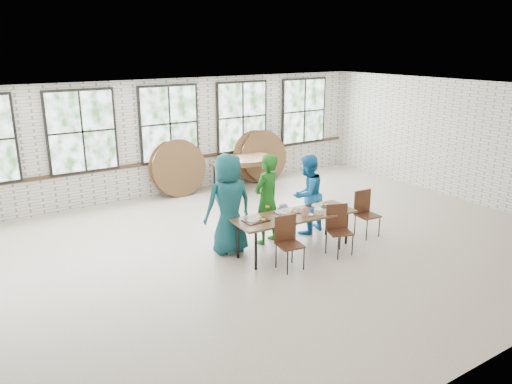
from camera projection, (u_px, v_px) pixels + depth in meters
room at (169, 125)px, 12.79m from camera, size 12.00×12.00×12.00m
dining_table at (295, 217)px, 9.46m from camera, size 2.46×0.99×0.74m
chair_near_left at (288, 238)px, 8.80m from camera, size 0.48×0.46×0.95m
chair_near_right at (338, 225)px, 9.41m from camera, size 0.54×0.53×0.95m
chair_spare at (365, 209)px, 10.30m from camera, size 0.45×0.44×0.95m
adult_teal at (229, 204)px, 9.33m from camera, size 0.97×0.66×1.93m
adult_green at (267, 199)px, 9.81m from camera, size 0.76×0.61×1.81m
toddler at (283, 221)px, 10.18m from camera, size 0.53×0.38×0.74m
adult_blue at (307, 194)px, 10.37m from camera, size 0.94×0.81×1.67m
storage_table at (244, 163)px, 13.70m from camera, size 1.85×0.88×0.74m
tabletop_clutter at (299, 213)px, 9.47m from camera, size 2.03×0.61×0.11m
round_tops_stacked at (244, 159)px, 13.67m from camera, size 1.50×1.50×0.13m
round_tops_leaning at (221, 162)px, 13.65m from camera, size 4.22×0.49×1.48m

